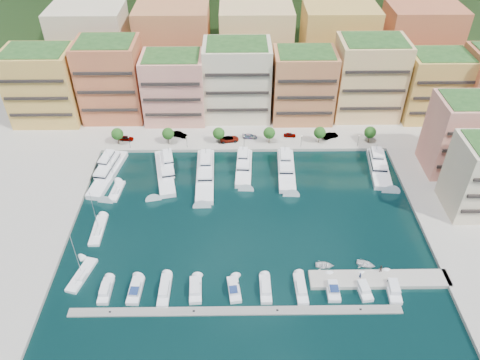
{
  "coord_description": "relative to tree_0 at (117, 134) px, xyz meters",
  "views": [
    {
      "loc": [
        -2.8,
        -91.31,
        84.89
      ],
      "look_at": [
        -1.58,
        8.1,
        6.0
      ],
      "focal_mm": 35.0,
      "sensor_mm": 36.0,
      "label": 1
    }
  ],
  "objects": [
    {
      "name": "tender_0",
      "position": [
        58.13,
        -51.12,
        -4.29
      ],
      "size": [
        4.68,
        3.6,
        0.9
      ],
      "primitive_type": "imported",
      "rotation": [
        0.0,
        0.0,
        1.45
      ],
      "color": "white",
      "rests_on": "ground"
    },
    {
      "name": "finger_pier",
      "position": [
        70.0,
        -55.5,
        -4.74
      ],
      "size": [
        32.0,
        5.0,
        2.0
      ],
      "primitive_type": "cube",
      "color": "#9E998E",
      "rests_on": "ground"
    },
    {
      "name": "cruiser_1",
      "position": [
        14.62,
        -58.1,
        -4.17
      ],
      "size": [
        3.14,
        7.69,
        2.66
      ],
      "color": "white",
      "rests_on": "ground"
    },
    {
      "name": "car_1",
      "position": [
        19.03,
        3.96,
        -2.93
      ],
      "size": [
        5.24,
        3.47,
        1.63
      ],
      "primitive_type": "imported",
      "rotation": [
        0.0,
        0.0,
        1.18
      ],
      "color": "gray",
      "rests_on": "north_quay"
    },
    {
      "name": "tender_2",
      "position": [
        67.95,
        -50.91,
        -4.29
      ],
      "size": [
        5.3,
        4.64,
        0.91
      ],
      "primitive_type": "imported",
      "rotation": [
        0.0,
        0.0,
        1.16
      ],
      "color": "white",
      "rests_on": "ground"
    },
    {
      "name": "car_5",
      "position": [
        68.19,
        2.76,
        -2.9
      ],
      "size": [
        5.42,
        3.68,
        1.69
      ],
      "primitive_type": "imported",
      "rotation": [
        0.0,
        0.0,
        1.98
      ],
      "color": "gray",
      "rests_on": "north_quay"
    },
    {
      "name": "apartment_1",
      "position": [
        -4.0,
        18.49,
        9.57
      ],
      "size": [
        20.0,
        16.5,
        26.8
      ],
      "color": "#B3593B",
      "rests_on": "north_quay"
    },
    {
      "name": "cruiser_8",
      "position": [
        65.68,
        -58.08,
        -4.2
      ],
      "size": [
        3.41,
        7.37,
        2.55
      ],
      "color": "white",
      "rests_on": "ground"
    },
    {
      "name": "yacht_2",
      "position": [
        28.31,
        -15.69,
        -3.53
      ],
      "size": [
        5.62,
        24.54,
        7.3
      ],
      "color": "white",
      "rests_on": "ground"
    },
    {
      "name": "car_3",
      "position": [
        41.94,
        2.91,
        -3.05
      ],
      "size": [
        4.86,
        2.23,
        1.38
      ],
      "primitive_type": "imported",
      "rotation": [
        0.0,
        0.0,
        1.51
      ],
      "color": "gray",
      "rests_on": "north_quay"
    },
    {
      "name": "apartment_3",
      "position": [
        38.0,
        18.49,
        9.07
      ],
      "size": [
        22.0,
        16.5,
        25.8
      ],
      "color": "beige",
      "rests_on": "north_quay"
    },
    {
      "name": "lamppost_2",
      "position": [
        40.0,
        -2.3,
        -0.92
      ],
      "size": [
        0.3,
        0.3,
        4.2
      ],
      "color": "black",
      "rests_on": "north_quay"
    },
    {
      "name": "lamppost_1",
      "position": [
        22.0,
        -2.3,
        -0.92
      ],
      "size": [
        0.3,
        0.3,
        4.2
      ],
      "color": "black",
      "rests_on": "north_quay"
    },
    {
      "name": "backblock_0",
      "position": [
        -15.0,
        40.5,
        11.26
      ],
      "size": [
        26.0,
        18.0,
        30.0
      ],
      "primitive_type": "cube",
      "color": "beige",
      "rests_on": "north_quay"
    },
    {
      "name": "backblock_2",
      "position": [
        45.0,
        40.5,
        11.26
      ],
      "size": [
        26.0,
        18.0,
        30.0
      ],
      "primitive_type": "cube",
      "color": "#E6AB79",
      "rests_on": "north_quay"
    },
    {
      "name": "apartment_east_a",
      "position": [
        102.0,
        -13.51,
        7.57
      ],
      "size": [
        18.0,
        14.5,
        22.8
      ],
      "color": "#E59E80",
      "rests_on": "east_quay"
    },
    {
      "name": "car_2",
      "position": [
        35.31,
        1.18,
        -2.9
      ],
      "size": [
        6.45,
        3.68,
        1.69
      ],
      "primitive_type": "imported",
      "rotation": [
        0.0,
        0.0,
        1.72
      ],
      "color": "gray",
      "rests_on": "north_quay"
    },
    {
      "name": "yacht_4",
      "position": [
        52.31,
        -13.72,
        -3.65
      ],
      "size": [
        5.8,
        20.23,
        7.3
      ],
      "color": "white",
      "rests_on": "ground"
    },
    {
      "name": "backblock_3",
      "position": [
        75.0,
        40.5,
        11.26
      ],
      "size": [
        26.0,
        18.0,
        30.0
      ],
      "primitive_type": "cube",
      "color": "gold",
      "rests_on": "north_quay"
    },
    {
      "name": "tree_1",
      "position": [
        16.0,
        0.0,
        0.0
      ],
      "size": [
        3.8,
        3.8,
        5.65
      ],
      "color": "#473323",
      "rests_on": "north_quay"
    },
    {
      "name": "tree_0",
      "position": [
        0.0,
        0.0,
        0.0
      ],
      "size": [
        3.8,
        3.8,
        5.65
      ],
      "color": "#473323",
      "rests_on": "north_quay"
    },
    {
      "name": "car_0",
      "position": [
        2.1,
        2.13,
        -2.98
      ],
      "size": [
        4.6,
        2.17,
        1.52
      ],
      "primitive_type": "imported",
      "rotation": [
        0.0,
        0.0,
        1.49
      ],
      "color": "gray",
      "rests_on": "north_quay"
    },
    {
      "name": "person_1",
      "position": [
        70.49,
        -53.56,
        -2.8
      ],
      "size": [
        0.97,
        0.78,
        1.9
      ],
      "primitive_type": "imported",
      "rotation": [
        0.0,
        0.0,
        3.07
      ],
      "color": "brown",
      "rests_on": "finger_pier"
    },
    {
      "name": "sailboat_0",
      "position": [
        1.43,
        -53.4,
        -4.44
      ],
      "size": [
        5.42,
        10.66,
        13.2
      ],
      "color": "white",
      "rests_on": "ground"
    },
    {
      "name": "cruiser_3",
      "position": [
        28.06,
        -58.08,
        -4.2
      ],
      "size": [
        3.07,
        7.44,
        2.55
      ],
      "color": "white",
      "rests_on": "ground"
    },
    {
      "name": "lamppost_0",
      "position": [
        4.0,
        -2.3,
        -0.92
      ],
      "size": [
        0.3,
        0.3,
        4.2
      ],
      "color": "black",
      "rests_on": "north_quay"
    },
    {
      "name": "yacht_6",
      "position": [
        80.13,
        -13.12,
        -3.53
      ],
      "size": [
        7.06,
        19.26,
        7.3
      ],
      "color": "white",
      "rests_on": "ground"
    },
    {
      "name": "sailboat_2",
      "position": [
        3.53,
        -23.1,
        -4.43
      ],
      "size": [
        3.64,
        8.99,
        13.2
      ],
      "color": "white",
      "rests_on": "ground"
    },
    {
      "name": "cruiser_2",
      "position": [
        21.16,
        -58.1,
        -4.2
      ],
      "size": [
        2.61,
        9.04,
        2.55
      ],
      "color": "white",
      "rests_on": "ground"
    },
    {
      "name": "cruiser_9",
      "position": [
        72.36,
        -58.09,
        -4.2
      ],
      "size": [
        3.24,
        8.75,
        2.55
      ],
      "color": "white",
      "rests_on": "ground"
    },
    {
      "name": "tree_5",
      "position": [
        80.0,
        0.0,
        0.0
      ],
      "size": [
        3.8,
        3.8,
        5.65
      ],
      "color": "#473323",
      "rests_on": "north_quay"
    },
    {
      "name": "backblock_1",
      "position": [
        15.0,
        40.5,
        11.26
      ],
      "size": [
        26.0,
        18.0,
        30.0
      ],
      "primitive_type": "cube",
      "color": "#C7824A",
      "rests_on": "north_quay"
    },
    {
      "name": "cruiser_4",
      "position": [
        36.7,
        -58.09,
        -4.17
      ],
      "size": [
        3.4,
        7.31,
        2.66
      ],
      "color": "white",
      "rests_on": "ground"
    },
    {
      "name": "apartment_2",
      "position": [
        17.0,
        16.49,
        7.57
      ],
      "size": [
        20.0,
        15.5,
        22.8
      ],
      "color": "#E59E80",
      "rests_on": "north_quay"
    },
    {
      "name": "hillside",
      "position": [
        40.0,
        76.5,
        -4.74
      ],
      "size": [
        240.0,
        40.0,
        58.0
      ],
      "primitive_type": "cube",
      "color": "#1A3515",
      "rests_on": "ground"
    },
    {
      "name": "lamppost_4",
      "position": [
        76.0,
        -2.3,
        -0.92
      ],
      "size": [
        0.3,
        0.3,
        4.2
      ],
      "color": "black",
      "rests_on": "north_quay"
    },
    {
      "name": "person_0",
      "position": [
        65.38,
        -55.52,
        -2.85
      ],
      "size": [
        0.74,
        0.78,
        1.79
      ],
      "primitive_type": "imported",
      "rotation": [
        0.0,
        0.0,
        2.25
      ],
      "color": "#293552",
      "rests_on": "finger_pier"
    },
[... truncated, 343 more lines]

